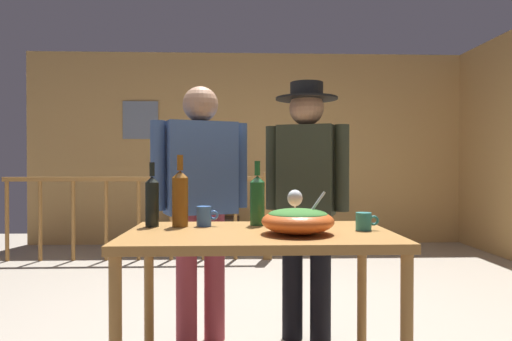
{
  "coord_description": "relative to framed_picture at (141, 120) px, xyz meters",
  "views": [
    {
      "loc": [
        -0.14,
        -3.05,
        1.11
      ],
      "look_at": [
        -0.05,
        -0.57,
        1.07
      ],
      "focal_mm": 32.07,
      "sensor_mm": 36.0,
      "label": 1
    }
  ],
  "objects": [
    {
      "name": "ground_plane",
      "position": [
        1.49,
        -3.32,
        -1.72
      ],
      "size": [
        8.79,
        8.79,
        0.0
      ],
      "primitive_type": "plane",
      "color": "#9E9384"
    },
    {
      "name": "back_wall",
      "position": [
        1.49,
        0.06,
        -0.39
      ],
      "size": [
        6.09,
        0.1,
        2.66
      ],
      "primitive_type": "cube",
      "color": "tan",
      "rests_on": "ground_plane"
    },
    {
      "name": "framed_picture",
      "position": [
        0.0,
        0.0,
        0.0
      ],
      "size": [
        0.48,
        0.03,
        0.52
      ],
      "primitive_type": "cube",
      "color": "gray"
    },
    {
      "name": "stair_railing",
      "position": [
        0.61,
        -1.04,
        -1.11
      ],
      "size": [
        3.08,
        0.1,
        1.01
      ],
      "color": "#9E6B33",
      "rests_on": "ground_plane"
    },
    {
      "name": "tv_console",
      "position": [
        0.91,
        -0.29,
        -1.52
      ],
      "size": [
        0.9,
        0.4,
        0.4
      ],
      "primitive_type": "cube",
      "color": "#38281E",
      "rests_on": "ground_plane"
    },
    {
      "name": "flat_screen_tv",
      "position": [
        0.91,
        -0.32,
        -1.03
      ],
      "size": [
        0.67,
        0.12,
        0.49
      ],
      "color": "black",
      "rests_on": "tv_console"
    },
    {
      "name": "serving_table",
      "position": [
        1.45,
        -4.27,
        -1.01
      ],
      "size": [
        1.22,
        0.74,
        0.8
      ],
      "color": "#9E6B33",
      "rests_on": "ground_plane"
    },
    {
      "name": "salad_bowl",
      "position": [
        1.62,
        -4.35,
        -0.86
      ],
      "size": [
        0.32,
        0.32,
        0.19
      ],
      "color": "#DB5B23",
      "rests_on": "serving_table"
    },
    {
      "name": "wine_glass",
      "position": [
        1.64,
        -4.04,
        -0.79
      ],
      "size": [
        0.08,
        0.08,
        0.18
      ],
      "color": "silver",
      "rests_on": "serving_table"
    },
    {
      "name": "wine_bottle_green",
      "position": [
        1.45,
        -4.05,
        -0.79
      ],
      "size": [
        0.07,
        0.07,
        0.33
      ],
      "color": "#1E5628",
      "rests_on": "serving_table"
    },
    {
      "name": "wine_bottle_amber",
      "position": [
        1.06,
        -4.09,
        -0.78
      ],
      "size": [
        0.08,
        0.08,
        0.36
      ],
      "color": "brown",
      "rests_on": "serving_table"
    },
    {
      "name": "wine_bottle_dark",
      "position": [
        0.92,
        -4.09,
        -0.79
      ],
      "size": [
        0.07,
        0.07,
        0.32
      ],
      "color": "black",
      "rests_on": "serving_table"
    },
    {
      "name": "mug_teal",
      "position": [
        1.94,
        -4.26,
        -0.88
      ],
      "size": [
        0.11,
        0.07,
        0.08
      ],
      "color": "teal",
      "rests_on": "serving_table"
    },
    {
      "name": "mug_blue",
      "position": [
        1.18,
        -4.08,
        -0.87
      ],
      "size": [
        0.11,
        0.07,
        0.1
      ],
      "color": "#3866B2",
      "rests_on": "serving_table"
    },
    {
      "name": "person_standing_left",
      "position": [
        1.12,
        -3.51,
        -0.78
      ],
      "size": [
        0.59,
        0.35,
        1.59
      ],
      "rotation": [
        0.0,
        0.0,
        3.49
      ],
      "color": "#9E3842",
      "rests_on": "ground_plane"
    },
    {
      "name": "person_standing_right",
      "position": [
        1.78,
        -3.51,
        -0.77
      ],
      "size": [
        0.5,
        0.39,
        1.62
      ],
      "rotation": [
        0.0,
        0.0,
        2.79
      ],
      "color": "black",
      "rests_on": "ground_plane"
    }
  ]
}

